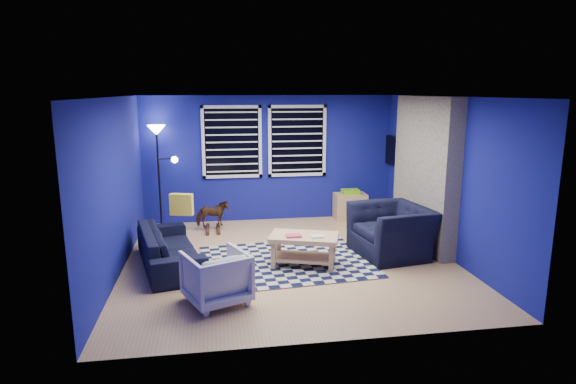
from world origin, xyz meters
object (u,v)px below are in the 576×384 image
object	(u,v)px
armchair_big	(392,231)
floor_lamp	(158,144)
sofa	(170,247)
coffee_table	(304,244)
tv	(396,152)
armchair_bent	(216,277)
cabinet	(350,206)
rocking_horse	(212,214)

from	to	relation	value
armchair_big	floor_lamp	xyz separation A→B (m)	(-3.79, 2.21, 1.21)
sofa	coffee_table	distance (m)	2.02
tv	armchair_bent	world-z (taller)	tv
sofa	floor_lamp	distance (m)	2.56
sofa	cabinet	xyz separation A→B (m)	(3.43, 2.18, -0.01)
floor_lamp	armchair_big	bearing A→B (deg)	-30.30
sofa	cabinet	world-z (taller)	cabinet
armchair_bent	cabinet	world-z (taller)	armchair_bent
armchair_big	coffee_table	size ratio (longest dim) A/B	1.07
sofa	coffee_table	xyz separation A→B (m)	(1.99, -0.32, 0.06)
sofa	armchair_big	distance (m)	3.47
armchair_big	cabinet	xyz separation A→B (m)	(-0.04, 2.22, -0.12)
armchair_bent	sofa	bearing A→B (deg)	-87.32
rocking_horse	floor_lamp	xyz separation A→B (m)	(-0.96, 0.42, 1.28)
coffee_table	floor_lamp	xyz separation A→B (m)	(-2.30, 2.50, 1.26)
armchair_big	sofa	bearing A→B (deg)	-99.93
coffee_table	floor_lamp	bearing A→B (deg)	132.66
rocking_horse	cabinet	bearing A→B (deg)	-86.08
rocking_horse	coffee_table	world-z (taller)	rocking_horse
tv	rocking_horse	distance (m)	3.78
rocking_horse	coffee_table	distance (m)	2.47
tv	cabinet	world-z (taller)	tv
cabinet	floor_lamp	world-z (taller)	floor_lamp
tv	sofa	size ratio (longest dim) A/B	0.51
rocking_horse	tv	bearing A→B (deg)	-92.00
armchair_big	coffee_table	distance (m)	1.51
tv	rocking_horse	size ratio (longest dim) A/B	1.66
sofa	floor_lamp	bearing A→B (deg)	-4.66
sofa	floor_lamp	world-z (taller)	floor_lamp
cabinet	rocking_horse	bearing A→B (deg)	-170.15
sofa	rocking_horse	distance (m)	1.87
sofa	rocking_horse	xyz separation A→B (m)	(0.64, 1.75, 0.04)
armchair_big	coffee_table	bearing A→B (deg)	-88.39
rocking_horse	cabinet	world-z (taller)	cabinet
armchair_big	cabinet	bearing A→B (deg)	171.81
armchair_bent	coffee_table	size ratio (longest dim) A/B	0.64
sofa	floor_lamp	size ratio (longest dim) A/B	1.00
armchair_big	rocking_horse	distance (m)	3.35
armchair_big	floor_lamp	bearing A→B (deg)	-129.63
coffee_table	cabinet	distance (m)	2.89
sofa	armchair_big	world-z (taller)	armchair_big
armchair_big	coffee_table	xyz separation A→B (m)	(-1.48, -0.29, -0.05)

